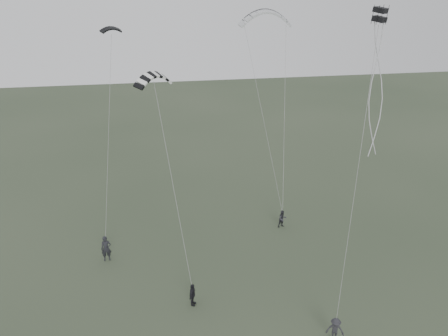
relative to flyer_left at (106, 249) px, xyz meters
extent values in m
plane|color=#303E2A|center=(7.53, -6.50, -0.98)|extent=(140.00, 140.00, 0.00)
imported|color=black|center=(0.00, 0.00, 0.00)|extent=(0.76, 0.54, 1.95)
imported|color=#27272D|center=(14.03, 2.23, -0.23)|extent=(0.85, 0.73, 1.49)
imported|color=black|center=(5.59, -5.98, -0.21)|extent=(0.73, 0.97, 1.53)
imported|color=#252529|center=(13.09, -10.45, -0.20)|extent=(1.14, 0.91, 1.55)
camera|label=1|loc=(3.51, -27.99, 17.62)|focal=35.00mm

